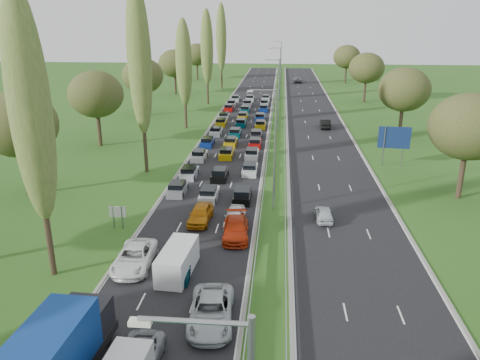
% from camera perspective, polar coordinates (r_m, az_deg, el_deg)
% --- Properties ---
extents(ground, '(260.00, 260.00, 0.00)m').
position_cam_1_polar(ground, '(82.27, 4.63, 6.27)').
color(ground, '#2E591C').
rests_on(ground, ground).
extents(near_carriageway, '(10.50, 215.00, 0.04)m').
position_cam_1_polar(near_carriageway, '(85.02, 0.07, 6.74)').
color(near_carriageway, black).
rests_on(near_carriageway, ground).
extents(far_carriageway, '(10.50, 215.00, 0.04)m').
position_cam_1_polar(far_carriageway, '(84.94, 9.24, 6.49)').
color(far_carriageway, black).
rests_on(far_carriageway, ground).
extents(central_reservation, '(2.36, 215.00, 0.32)m').
position_cam_1_polar(central_reservation, '(84.60, 4.66, 7.00)').
color(central_reservation, gray).
rests_on(central_reservation, ground).
extents(lamp_columns, '(0.18, 140.18, 12.00)m').
position_cam_1_polar(lamp_columns, '(79.20, 4.73, 10.19)').
color(lamp_columns, gray).
rests_on(lamp_columns, ground).
extents(poplar_row, '(2.80, 127.80, 22.44)m').
position_cam_1_polar(poplar_row, '(70.64, -8.72, 14.22)').
color(poplar_row, '#2D2116').
rests_on(poplar_row, ground).
extents(woodland_left, '(8.00, 166.00, 11.10)m').
position_cam_1_polar(woodland_left, '(69.23, -18.20, 9.49)').
color(woodland_left, '#2D2116').
rests_on(woodland_left, ground).
extents(woodland_right, '(8.00, 153.00, 11.10)m').
position_cam_1_polar(woodland_right, '(70.36, 20.97, 9.32)').
color(woodland_right, '#2D2116').
rests_on(woodland_right, ground).
extents(traffic_queue_fill, '(9.15, 68.99, 0.80)m').
position_cam_1_polar(traffic_queue_fill, '(80.15, -0.26, 6.32)').
color(traffic_queue_fill, slate).
rests_on(traffic_queue_fill, ground).
extents(near_car_2, '(2.85, 5.80, 1.58)m').
position_cam_1_polar(near_car_2, '(36.89, -12.74, -9.16)').
color(near_car_2, white).
rests_on(near_car_2, near_carriageway).
extents(near_car_7, '(2.01, 4.61, 1.32)m').
position_cam_1_polar(near_car_7, '(35.40, -7.36, -10.33)').
color(near_car_7, '#054150').
rests_on(near_car_7, near_carriageway).
extents(near_car_8, '(2.06, 4.79, 1.61)m').
position_cam_1_polar(near_car_8, '(43.72, -4.84, -4.13)').
color(near_car_8, '#BD700C').
rests_on(near_car_8, near_carriageway).
extents(near_car_10, '(3.08, 5.97, 1.61)m').
position_cam_1_polar(near_car_10, '(30.08, -3.53, -15.67)').
color(near_car_10, '#B2B8BC').
rests_on(near_car_10, near_carriageway).
extents(near_car_11, '(2.58, 5.56, 1.57)m').
position_cam_1_polar(near_car_11, '(40.68, -0.51, -5.92)').
color(near_car_11, '#A8260A').
rests_on(near_car_11, near_carriageway).
extents(near_car_12, '(1.88, 4.48, 1.51)m').
position_cam_1_polar(near_car_12, '(43.18, -0.63, -4.44)').
color(near_car_12, silver).
rests_on(near_car_12, near_carriageway).
extents(far_car_0, '(1.61, 3.87, 1.31)m').
position_cam_1_polar(far_car_0, '(44.74, 10.20, -4.03)').
color(far_car_0, silver).
rests_on(far_car_0, far_carriageway).
extents(far_car_1, '(1.78, 4.84, 1.58)m').
position_cam_1_polar(far_car_1, '(83.66, 10.36, 6.80)').
color(far_car_1, black).
rests_on(far_car_1, far_carriageway).
extents(far_car_2, '(2.70, 5.57, 1.53)m').
position_cam_1_polar(far_car_2, '(146.40, 7.02, 12.03)').
color(far_car_2, gray).
rests_on(far_car_2, far_carriageway).
extents(blue_lorry, '(2.65, 9.55, 4.03)m').
position_cam_1_polar(blue_lorry, '(26.27, -21.81, -19.62)').
color(blue_lorry, black).
rests_on(blue_lorry, near_carriageway).
extents(white_van_rear, '(2.04, 5.21, 2.09)m').
position_cam_1_polar(white_van_rear, '(35.47, -7.54, -9.55)').
color(white_van_rear, silver).
rests_on(white_van_rear, near_carriageway).
extents(info_sign, '(1.50, 0.16, 2.10)m').
position_cam_1_polar(info_sign, '(43.53, -14.69, -4.04)').
color(info_sign, gray).
rests_on(info_sign, ground).
extents(direction_sign, '(4.00, 0.42, 5.20)m').
position_cam_1_polar(direction_sign, '(62.65, 18.28, 4.73)').
color(direction_sign, gray).
rests_on(direction_sign, ground).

